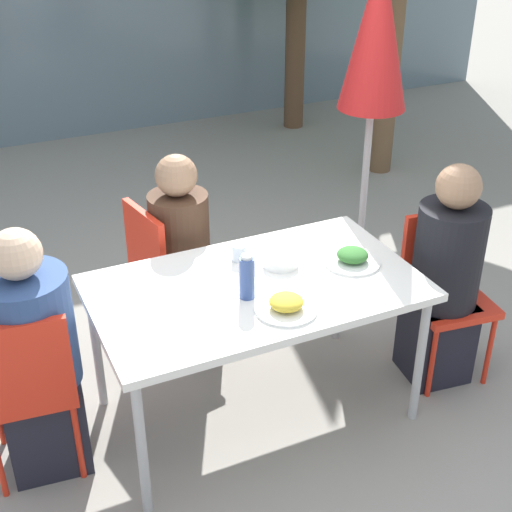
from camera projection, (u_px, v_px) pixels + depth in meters
ground_plane at (256, 410)px, 3.65m from camera, size 24.00×24.00×0.00m
dining_table at (256, 295)px, 3.31m from camera, size 1.51×0.88×0.75m
chair_left at (26, 382)px, 3.03m from camera, size 0.44×0.44×0.88m
person_left at (36, 362)px, 3.09m from camera, size 0.38×0.38×1.20m
chair_right at (443, 282)px, 3.74m from camera, size 0.45×0.45×0.88m
person_right at (444, 282)px, 3.64m from camera, size 0.35×0.35×1.22m
chair_far at (164, 266)px, 3.89m from camera, size 0.47×0.47×0.88m
person_far at (181, 260)px, 3.87m from camera, size 0.34×0.34×1.16m
closed_umbrella at (376, 46)px, 3.96m from camera, size 0.40×0.40×2.08m
plate_0 at (352, 258)px, 3.44m from camera, size 0.28×0.28×0.08m
plate_1 at (286, 305)px, 3.08m from camera, size 0.27×0.27×0.07m
bottle at (247, 277)px, 3.13m from camera, size 0.07×0.07×0.22m
drinking_cup at (239, 252)px, 3.46m from camera, size 0.07×0.07×0.08m
salad_bowl at (280, 261)px, 3.42m from camera, size 0.18×0.18×0.05m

